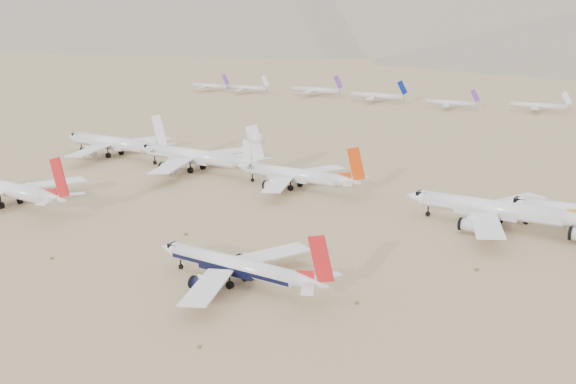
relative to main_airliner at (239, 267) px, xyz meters
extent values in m
plane|color=#886C4F|center=(-0.44, 3.43, -3.93)|extent=(7000.00, 7000.00, 0.00)
cylinder|color=white|center=(-1.83, 0.00, 0.18)|extent=(30.21, 3.57, 3.57)
cube|color=black|center=(-1.83, 0.00, -0.27)|extent=(29.61, 3.62, 0.80)
sphere|color=white|center=(-16.94, 0.00, 0.18)|extent=(3.57, 3.57, 3.57)
cube|color=black|center=(-17.47, 0.00, 1.16)|extent=(2.50, 2.32, 0.89)
cone|color=white|center=(16.84, 0.00, 0.44)|extent=(7.55, 3.57, 3.57)
cube|color=white|center=(0.50, -10.60, -0.45)|extent=(11.67, 18.39, 0.56)
cube|color=white|center=(18.31, -3.47, 0.89)|extent=(4.80, 6.27, 0.21)
cylinder|color=black|center=(-3.51, -7.42, -2.06)|extent=(4.20, 2.57, 2.57)
cube|color=white|center=(0.50, 10.60, -0.45)|extent=(11.67, 18.39, 0.56)
cube|color=white|center=(18.31, 3.47, 0.89)|extent=(4.80, 6.27, 0.21)
cylinder|color=black|center=(-3.51, 7.42, -2.06)|extent=(4.20, 2.57, 2.57)
cube|color=red|center=(18.94, 0.00, 5.65)|extent=(5.73, 0.29, 9.43)
cylinder|color=black|center=(-16.04, 0.00, -3.40)|extent=(1.07, 0.45, 1.07)
cylinder|color=black|center=(-0.57, -2.50, -3.18)|extent=(1.50, 0.89, 1.50)
cylinder|color=black|center=(-0.57, 2.50, -3.18)|extent=(1.50, 0.89, 1.50)
cylinder|color=white|center=(-92.71, 9.63, 1.07)|extent=(36.25, 4.35, 4.35)
cone|color=white|center=(-70.30, 9.63, 1.39)|extent=(9.06, 4.35, 4.35)
cube|color=white|center=(-68.54, 5.46, 1.94)|extent=(5.75, 7.52, 0.26)
cube|color=white|center=(-89.91, 22.38, 0.31)|extent=(14.00, 22.06, 0.68)
cube|color=white|center=(-68.54, 13.81, 1.94)|extent=(5.75, 7.52, 0.26)
cylinder|color=silver|center=(-94.72, 18.58, -1.65)|extent=(5.03, 3.13, 3.13)
cube|color=red|center=(-67.79, 9.63, 7.66)|extent=(6.87, 0.35, 11.32)
cylinder|color=black|center=(-91.20, 6.59, -3.02)|extent=(1.83, 1.09, 1.83)
cylinder|color=black|center=(-91.20, 12.68, -3.02)|extent=(1.83, 1.09, 1.83)
sphere|color=white|center=(37.17, 73.92, 1.25)|extent=(4.51, 4.51, 4.51)
cube|color=black|center=(36.49, 73.92, 2.49)|extent=(3.16, 2.93, 1.13)
cylinder|color=black|center=(38.30, 73.92, -3.26)|extent=(1.35, 0.56, 1.35)
cylinder|color=white|center=(30.91, 66.70, 1.13)|extent=(36.19, 4.40, 4.40)
cube|color=silver|center=(30.91, 66.70, 0.58)|extent=(35.46, 4.46, 0.99)
sphere|color=white|center=(12.81, 66.70, 1.13)|extent=(4.40, 4.40, 4.40)
cube|color=black|center=(12.15, 66.70, 2.33)|extent=(3.08, 2.86, 1.10)
cube|color=white|center=(33.70, 53.94, 0.36)|extent=(13.98, 22.02, 0.68)
cylinder|color=silver|center=(28.90, 57.74, -1.63)|extent=(5.03, 3.17, 3.17)
cube|color=white|center=(33.70, 79.45, 0.36)|extent=(13.98, 22.02, 0.68)
cylinder|color=silver|center=(28.90, 75.65, -1.63)|extent=(5.03, 3.17, 3.17)
cylinder|color=black|center=(13.91, 66.70, -3.27)|extent=(1.32, 0.55, 1.32)
cylinder|color=black|center=(32.41, 63.62, -3.01)|extent=(1.85, 1.10, 1.85)
cylinder|color=black|center=(32.41, 69.77, -3.01)|extent=(1.85, 1.10, 1.85)
cylinder|color=white|center=(-34.39, 72.09, 0.76)|extent=(33.40, 4.08, 4.08)
cube|color=silver|center=(-34.39, 72.09, 0.25)|extent=(32.73, 4.14, 0.92)
sphere|color=white|center=(-51.09, 72.09, 0.76)|extent=(4.08, 4.08, 4.08)
cube|color=black|center=(-51.70, 72.09, 1.89)|extent=(2.86, 2.65, 1.02)
cone|color=white|center=(-13.74, 72.09, 1.07)|extent=(8.35, 4.08, 4.08)
cube|color=white|center=(-31.81, 60.31, 0.05)|extent=(12.90, 20.33, 0.63)
cube|color=white|center=(-12.12, 68.23, 1.58)|extent=(5.30, 6.93, 0.24)
cylinder|color=silver|center=(-36.24, 63.82, -1.79)|extent=(4.64, 2.94, 2.94)
cube|color=white|center=(-31.81, 83.87, 0.05)|extent=(12.90, 20.33, 0.63)
cube|color=white|center=(-12.12, 75.95, 1.58)|extent=(5.30, 6.93, 0.24)
cylinder|color=silver|center=(-36.24, 80.37, -1.79)|extent=(4.64, 2.94, 2.94)
cube|color=red|center=(-11.42, 72.09, 6.86)|extent=(6.33, 0.33, 10.43)
cylinder|color=black|center=(-50.07, 72.09, -3.32)|extent=(1.22, 0.51, 1.22)
cylinder|color=black|center=(-32.99, 69.23, -3.07)|extent=(1.71, 1.02, 1.71)
cylinder|color=black|center=(-32.99, 74.95, -3.07)|extent=(1.71, 1.02, 1.71)
cylinder|color=white|center=(-77.86, 73.77, 1.66)|extent=(40.59, 4.86, 4.86)
cube|color=silver|center=(-77.86, 73.77, 1.05)|extent=(39.78, 4.93, 1.09)
sphere|color=white|center=(-98.15, 73.77, 1.66)|extent=(4.86, 4.86, 4.86)
cube|color=black|center=(-98.88, 73.77, 2.99)|extent=(3.40, 3.16, 1.21)
cone|color=white|center=(-52.77, 73.77, 2.02)|extent=(10.15, 4.86, 4.86)
cube|color=white|center=(-74.72, 59.50, 0.81)|extent=(15.68, 24.70, 0.76)
cube|color=white|center=(-50.80, 69.10, 2.63)|extent=(6.44, 8.42, 0.29)
cylinder|color=silver|center=(-80.11, 63.77, -1.39)|extent=(5.64, 3.50, 3.50)
cube|color=white|center=(-74.72, 88.04, 0.81)|extent=(15.68, 24.70, 0.76)
cube|color=white|center=(-50.80, 78.45, 2.63)|extent=(6.44, 8.42, 0.29)
cylinder|color=silver|center=(-80.11, 83.78, -1.39)|extent=(5.64, 3.50, 3.50)
cube|color=white|center=(-49.95, 73.77, 9.03)|extent=(7.69, 0.39, 12.67)
cylinder|color=white|center=(-49.67, 73.77, 10.60)|extent=(5.07, 3.15, 3.15)
cylinder|color=black|center=(-96.93, 73.77, -3.20)|extent=(1.46, 0.61, 1.46)
cylinder|color=black|center=(-76.16, 70.37, -2.91)|extent=(2.04, 1.21, 2.04)
cylinder|color=black|center=(-76.16, 77.17, -2.91)|extent=(2.04, 1.21, 2.04)
cylinder|color=white|center=(-122.83, 75.93, 1.62)|extent=(39.26, 4.82, 4.82)
cube|color=silver|center=(-122.83, 75.93, 1.01)|extent=(38.48, 4.90, 1.09)
sphere|color=white|center=(-142.46, 75.93, 1.62)|extent=(4.82, 4.82, 4.82)
cube|color=black|center=(-143.19, 75.93, 2.94)|extent=(3.38, 3.14, 1.21)
cone|color=white|center=(-98.56, 75.93, 1.98)|extent=(9.82, 4.82, 4.82)
cube|color=white|center=(-119.80, 62.07, 0.77)|extent=(15.16, 23.90, 0.74)
cube|color=white|center=(-96.66, 71.39, 2.58)|extent=(6.23, 8.15, 0.29)
cylinder|color=silver|center=(-125.01, 66.19, -1.40)|extent=(5.45, 3.47, 3.47)
cube|color=white|center=(-119.80, 89.79, 0.77)|extent=(15.16, 23.90, 0.74)
cube|color=white|center=(-96.66, 80.47, 2.58)|extent=(6.23, 8.15, 0.29)
cylinder|color=silver|center=(-125.01, 85.67, -1.40)|extent=(5.45, 3.47, 3.47)
cube|color=white|center=(-95.84, 75.93, 8.79)|extent=(7.44, 0.39, 12.26)
cylinder|color=black|center=(-141.26, 75.93, -3.21)|extent=(1.45, 0.60, 1.45)
cylinder|color=black|center=(-121.19, 72.55, -2.92)|extent=(2.03, 1.21, 2.03)
cylinder|color=black|center=(-121.19, 79.31, -2.92)|extent=(2.03, 1.21, 2.03)
cylinder|color=silver|center=(-254.92, 292.54, 0.20)|extent=(34.97, 3.46, 3.46)
cube|color=#663096|center=(-238.47, 292.54, 6.04)|extent=(6.96, 0.35, 8.77)
cube|color=silver|center=(-254.92, 283.49, -0.32)|extent=(9.21, 16.10, 0.35)
cube|color=silver|center=(-254.92, 301.59, -0.32)|extent=(9.21, 16.10, 0.35)
cylinder|color=silver|center=(-220.61, 296.55, 0.22)|extent=(35.46, 3.50, 3.50)
cube|color=white|center=(-203.93, 296.55, 6.14)|extent=(7.06, 0.35, 8.89)
cube|color=silver|center=(-220.61, 287.37, -0.31)|extent=(9.34, 16.32, 0.35)
cube|color=silver|center=(-220.61, 305.73, -0.31)|extent=(9.34, 16.32, 0.35)
cylinder|color=silver|center=(-168.39, 309.59, 0.45)|extent=(40.09, 3.96, 3.96)
cube|color=#663096|center=(-149.52, 309.59, 7.15)|extent=(7.98, 0.40, 10.05)
cube|color=silver|center=(-168.39, 299.21, -0.15)|extent=(10.56, 18.45, 0.40)
cube|color=silver|center=(-168.39, 319.96, -0.15)|extent=(10.56, 18.45, 0.40)
cylinder|color=silver|center=(-113.79, 299.34, 0.37)|extent=(38.45, 3.80, 3.80)
cube|color=navy|center=(-95.69, 299.34, 6.79)|extent=(7.66, 0.38, 9.64)
cube|color=silver|center=(-113.79, 289.39, -0.20)|extent=(10.13, 17.70, 0.38)
cube|color=silver|center=(-113.79, 309.29, -0.20)|extent=(10.13, 17.70, 0.38)
cylinder|color=silver|center=(-59.67, 291.15, 0.03)|extent=(31.60, 3.12, 3.12)
cube|color=#663096|center=(-44.80, 291.15, 5.31)|extent=(6.29, 0.31, 7.93)
cube|color=silver|center=(-59.67, 282.97, -0.44)|extent=(8.33, 14.55, 0.31)
cube|color=silver|center=(-59.67, 299.33, -0.44)|extent=(8.33, 14.55, 0.31)
cylinder|color=silver|center=(-11.19, 305.26, 0.10)|extent=(33.10, 3.27, 3.27)
cube|color=white|center=(4.38, 305.26, 5.63)|extent=(6.59, 0.33, 8.30)
cube|color=silver|center=(-11.19, 296.69, -0.39)|extent=(8.72, 15.24, 0.33)
cube|color=silver|center=(-11.19, 313.82, -0.39)|extent=(8.72, 15.24, 0.33)
cone|color=slate|center=(-1900.44, 1523.43, 126.07)|extent=(1456.00, 1456.00, 260.00)
cone|color=slate|center=(-1500.44, 1103.43, 56.07)|extent=(1080.00, 1080.00, 120.00)
cone|color=slate|center=(-700.44, 1103.43, 43.57)|extent=(855.00, 855.00, 95.00)
ellipsoid|color=brown|center=(-85.64, 30.63, -3.60)|extent=(1.12, 1.12, 0.62)
ellipsoid|color=brown|center=(-44.54, -11.47, -3.68)|extent=(0.84, 0.84, 0.46)
ellipsoid|color=brown|center=(-30.84, 17.83, -3.64)|extent=(0.98, 0.98, 0.54)
ellipsoid|color=brown|center=(10.26, -24.27, -3.72)|extent=(0.70, 0.70, 0.39)
ellipsoid|color=brown|center=(23.96, 5.03, -3.68)|extent=(0.84, 0.84, 0.46)
ellipsoid|color=brown|center=(37.66, 34.33, -3.64)|extent=(0.98, 0.98, 0.54)
camera|label=1|loc=(74.73, -95.61, 47.45)|focal=40.00mm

